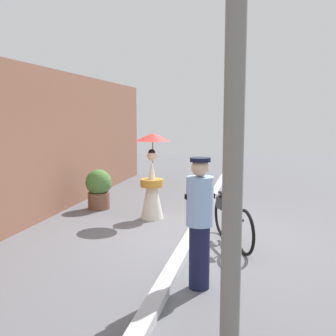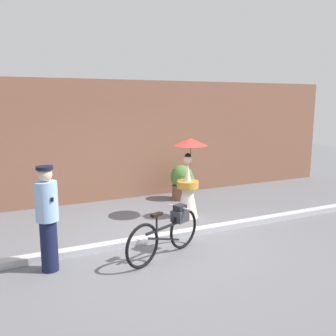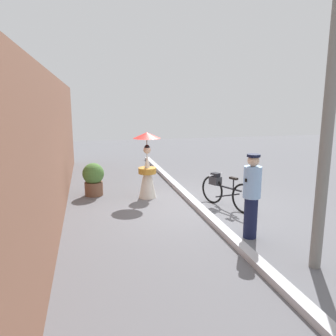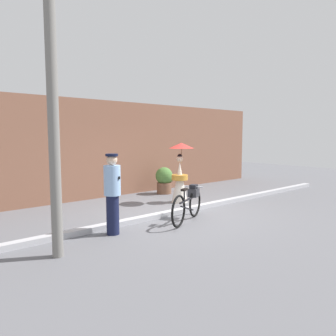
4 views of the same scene
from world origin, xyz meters
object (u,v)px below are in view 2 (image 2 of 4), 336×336
bicycle_near_officer (168,231)px  potted_plant_by_door (182,181)px  person_officer (47,216)px  person_with_parasol (188,179)px

bicycle_near_officer → potted_plant_by_door: potted_plant_by_door is taller
person_officer → person_with_parasol: (3.21, 1.46, 0.00)m
bicycle_near_officer → potted_plant_by_door: size_ratio=1.76×
bicycle_near_officer → person_officer: (-1.90, 0.27, 0.44)m
bicycle_near_officer → person_officer: size_ratio=0.99×
potted_plant_by_door → person_with_parasol: bearing=-112.2°
bicycle_near_officer → person_with_parasol: person_with_parasol is taller
person_officer → potted_plant_by_door: bearing=37.3°
person_with_parasol → person_officer: bearing=-155.6°
person_officer → person_with_parasol: 3.53m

